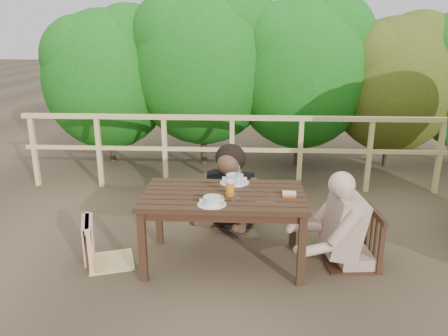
# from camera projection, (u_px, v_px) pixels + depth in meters

# --- Properties ---
(ground) EXTENTS (60.00, 60.00, 0.00)m
(ground) POSITION_uv_depth(u_px,v_px,m) (224.00, 262.00, 4.11)
(ground) COLOR brown
(ground) RESTS_ON ground
(table) EXTENTS (1.44, 0.81, 0.67)m
(table) POSITION_uv_depth(u_px,v_px,m) (224.00, 229.00, 4.01)
(table) COLOR #311D12
(table) RESTS_ON ground
(chair_left) EXTENTS (0.53, 0.53, 0.84)m
(chair_left) POSITION_uv_depth(u_px,v_px,m) (108.00, 221.00, 3.98)
(chair_left) COLOR #E6C379
(chair_left) RESTS_ON ground
(chair_far) EXTENTS (0.53, 0.53, 0.86)m
(chair_far) POSITION_uv_depth(u_px,v_px,m) (235.00, 187.00, 4.81)
(chair_far) COLOR #311D12
(chair_far) RESTS_ON ground
(chair_right) EXTENTS (0.52, 0.52, 0.96)m
(chair_right) POSITION_uv_depth(u_px,v_px,m) (353.00, 214.00, 3.96)
(chair_right) COLOR #311D12
(chair_right) RESTS_ON ground
(woman) EXTENTS (0.75, 0.84, 1.44)m
(woman) POSITION_uv_depth(u_px,v_px,m) (236.00, 161.00, 4.74)
(woman) COLOR black
(woman) RESTS_ON ground
(diner_right) EXTENTS (0.77, 0.65, 1.46)m
(diner_right) POSITION_uv_depth(u_px,v_px,m) (359.00, 189.00, 3.88)
(diner_right) COLOR tan
(diner_right) RESTS_ON ground
(railing) EXTENTS (5.60, 0.10, 1.01)m
(railing) POSITION_uv_depth(u_px,v_px,m) (232.00, 153.00, 5.87)
(railing) COLOR #E6C379
(railing) RESTS_ON ground
(hedge_row) EXTENTS (6.60, 1.60, 3.80)m
(hedge_row) POSITION_uv_depth(u_px,v_px,m) (262.00, 42.00, 6.58)
(hedge_row) COLOR #175F15
(hedge_row) RESTS_ON ground
(soup_near) EXTENTS (0.24, 0.24, 0.08)m
(soup_near) POSITION_uv_depth(u_px,v_px,m) (212.00, 201.00, 3.65)
(soup_near) COLOR white
(soup_near) RESTS_ON table
(soup_far) EXTENTS (0.28, 0.28, 0.09)m
(soup_far) POSITION_uv_depth(u_px,v_px,m) (235.00, 179.00, 4.18)
(soup_far) COLOR white
(soup_far) RESTS_ON table
(bread_roll) EXTENTS (0.13, 0.10, 0.08)m
(bread_roll) POSITION_uv_depth(u_px,v_px,m) (217.00, 199.00, 3.72)
(bread_roll) COLOR olive
(bread_roll) RESTS_ON table
(beer_glass) EXTENTS (0.08, 0.08, 0.15)m
(beer_glass) POSITION_uv_depth(u_px,v_px,m) (230.00, 188.00, 3.84)
(beer_glass) COLOR orange
(beer_glass) RESTS_ON table
(bottle) EXTENTS (0.05, 0.05, 0.23)m
(bottle) POSITION_uv_depth(u_px,v_px,m) (239.00, 178.00, 4.01)
(bottle) COLOR white
(bottle) RESTS_ON table
(tumbler) EXTENTS (0.07, 0.07, 0.08)m
(tumbler) POSITION_uv_depth(u_px,v_px,m) (235.00, 199.00, 3.70)
(tumbler) COLOR white
(tumbler) RESTS_ON table
(butter_tub) EXTENTS (0.12, 0.09, 0.05)m
(butter_tub) POSITION_uv_depth(u_px,v_px,m) (289.00, 195.00, 3.84)
(butter_tub) COLOR white
(butter_tub) RESTS_ON table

